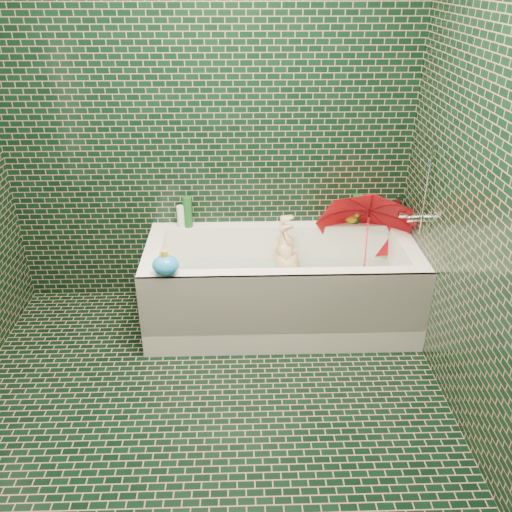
{
  "coord_description": "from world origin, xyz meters",
  "views": [
    {
      "loc": [
        0.2,
        -1.97,
        2.08
      ],
      "look_at": [
        0.28,
        0.82,
        0.59
      ],
      "focal_mm": 38.0,
      "sensor_mm": 36.0,
      "label": 1
    }
  ],
  "objects_px": {
    "child": "(291,276)",
    "bath_toy": "(166,265)",
    "umbrella": "(367,241)",
    "rubber_duck": "(352,218)",
    "bathtub": "(281,294)"
  },
  "relations": [
    {
      "from": "child",
      "to": "bath_toy",
      "type": "relative_size",
      "value": 5.16
    },
    {
      "from": "child",
      "to": "bath_toy",
      "type": "xyz_separation_m",
      "value": [
        -0.74,
        -0.37,
        0.31
      ]
    },
    {
      "from": "umbrella",
      "to": "rubber_duck",
      "type": "bearing_deg",
      "value": 123.4
    },
    {
      "from": "bathtub",
      "to": "rubber_duck",
      "type": "xyz_separation_m",
      "value": [
        0.5,
        0.34,
        0.38
      ]
    },
    {
      "from": "rubber_duck",
      "to": "bath_toy",
      "type": "bearing_deg",
      "value": -135.23
    },
    {
      "from": "child",
      "to": "bathtub",
      "type": "bearing_deg",
      "value": -41.99
    },
    {
      "from": "child",
      "to": "umbrella",
      "type": "bearing_deg",
      "value": 104.91
    },
    {
      "from": "umbrella",
      "to": "bath_toy",
      "type": "relative_size",
      "value": 4.16
    },
    {
      "from": "child",
      "to": "rubber_duck",
      "type": "relative_size",
      "value": 7.04
    },
    {
      "from": "child",
      "to": "rubber_duck",
      "type": "height_order",
      "value": "rubber_duck"
    },
    {
      "from": "rubber_duck",
      "to": "bath_toy",
      "type": "xyz_separation_m",
      "value": [
        -1.18,
        -0.67,
        0.03
      ]
    },
    {
      "from": "bathtub",
      "to": "child",
      "type": "relative_size",
      "value": 2.16
    },
    {
      "from": "bathtub",
      "to": "bath_toy",
      "type": "xyz_separation_m",
      "value": [
        -0.68,
        -0.32,
        0.4
      ]
    },
    {
      "from": "umbrella",
      "to": "bath_toy",
      "type": "xyz_separation_m",
      "value": [
        -1.22,
        -0.41,
        0.07
      ]
    },
    {
      "from": "umbrella",
      "to": "rubber_duck",
      "type": "relative_size",
      "value": 5.67
    }
  ]
}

